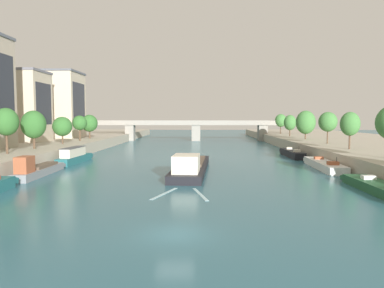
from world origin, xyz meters
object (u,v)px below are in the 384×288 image
object	(u,v)px
moored_boat_right_midway	(292,153)
tree_right_by_lamp	(281,121)
tree_right_midway	(306,122)
tree_left_nearest	(89,123)
moored_boat_right_gap_after	(380,188)
barge_midriver	(191,166)
tree_right_nearest	(328,122)
tree_left_midway	(34,125)
tree_right_past_mid	(350,124)
tree_left_by_lamp	(6,122)
moored_boat_left_near	(38,169)
tree_right_third	(290,123)
tree_left_far	(62,127)
moored_boat_left_end	(74,156)
tree_left_second	(80,123)
bridge_far	(196,128)
moored_boat_right_far	(324,165)

from	to	relation	value
moored_boat_right_midway	tree_right_by_lamp	distance (m)	47.35
tree_right_midway	tree_right_by_lamp	world-z (taller)	tree_right_midway
tree_left_nearest	tree_right_by_lamp	bearing A→B (deg)	26.16
moored_boat_right_gap_after	barge_midriver	bearing A→B (deg)	145.92
tree_right_nearest	barge_midriver	bearing A→B (deg)	-138.66
tree_left_midway	tree_right_past_mid	xyz separation A→B (m)	(53.52, 0.85, 0.11)
tree_left_by_lamp	tree_left_midway	bearing A→B (deg)	89.52
moored_boat_left_near	tree_left_nearest	world-z (taller)	tree_left_nearest
tree_right_past_mid	tree_right_third	size ratio (longest dim) A/B	1.04
tree_left_by_lamp	tree_right_midway	size ratio (longest dim) A/B	0.96
tree_left_far	tree_right_by_lamp	size ratio (longest dim) A/B	0.85
tree_left_by_lamp	tree_left_nearest	size ratio (longest dim) A/B	1.12
moored_boat_left_near	tree_left_midway	distance (m)	16.63
moored_boat_left_near	tree_right_midway	size ratio (longest dim) A/B	1.89
tree_left_midway	tree_right_third	xyz separation A→B (m)	(53.50, 41.96, -0.27)
barge_midriver	moored_boat_left_end	size ratio (longest dim) A/B	1.97
tree_left_far	tree_left_nearest	bearing A→B (deg)	91.40
barge_midriver	moored_boat_right_gap_after	xyz separation A→B (m)	(19.73, -13.35, -0.39)
moored_boat_right_gap_after	tree_right_midway	world-z (taller)	tree_right_midway
barge_midriver	tree_right_by_lamp	world-z (taller)	tree_right_by_lamp
tree_left_nearest	tree_right_nearest	world-z (taller)	tree_right_nearest
moored_boat_right_gap_after	tree_right_by_lamp	distance (m)	80.71
barge_midriver	moored_boat_left_near	bearing A→B (deg)	-169.71
tree_left_second	bridge_far	xyz separation A→B (m)	(26.00, 37.14, -2.07)
tree_right_third	tree_right_midway	bearing A→B (deg)	-87.55
moored_boat_left_near	tree_left_far	size ratio (longest dim) A/B	2.42
moored_boat_right_midway	tree_left_nearest	xyz separation A→B (m)	(-46.01, 19.86, 5.53)
tree_left_nearest	tree_right_past_mid	xyz separation A→B (m)	(53.30, -29.12, 0.39)
moored_boat_right_far	tree_right_midway	world-z (taller)	tree_right_midway
moored_boat_left_end	moored_boat_right_midway	distance (m)	40.60
tree_right_past_mid	tree_right_third	xyz separation A→B (m)	(-0.01, 41.11, -0.38)
tree_right_past_mid	moored_boat_left_near	bearing A→B (deg)	-162.28
tree_left_second	bridge_far	size ratio (longest dim) A/B	0.09
barge_midriver	moored_boat_right_far	world-z (taller)	barge_midriver
tree_left_midway	tree_left_far	distance (m)	10.93
tree_left_by_lamp	tree_left_far	world-z (taller)	tree_left_by_lamp
moored_boat_left_end	tree_left_by_lamp	size ratio (longest dim) A/B	1.79
moored_boat_right_gap_after	moored_boat_right_far	size ratio (longest dim) A/B	0.92
tree_right_third	tree_right_past_mid	bearing A→B (deg)	-89.98
moored_boat_right_gap_after	tree_left_nearest	world-z (taller)	tree_left_nearest
tree_left_by_lamp	barge_midriver	bearing A→B (deg)	-4.03
tree_left_second	tree_right_by_lamp	distance (m)	63.98
moored_boat_left_end	tree_right_nearest	world-z (taller)	tree_right_nearest
tree_left_far	tree_right_nearest	xyz separation A→B (m)	(53.54, 2.65, 0.92)
moored_boat_left_end	moored_boat_right_far	distance (m)	40.44
tree_left_nearest	tree_right_past_mid	bearing A→B (deg)	-28.65
moored_boat_right_gap_after	tree_left_by_lamp	distance (m)	49.67
tree_right_third	barge_midriver	bearing A→B (deg)	-116.84
moored_boat_left_near	tree_left_second	xyz separation A→B (m)	(-6.19, 35.04, 5.55)
moored_boat_left_end	tree_left_midway	distance (m)	8.79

